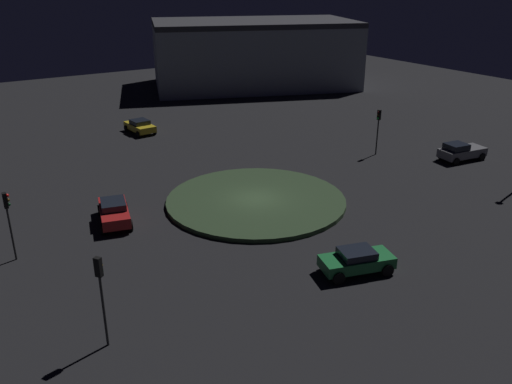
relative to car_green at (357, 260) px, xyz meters
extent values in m
plane|color=black|center=(-0.58, -11.28, -0.75)|extent=(119.23, 119.23, 0.00)
cylinder|color=#2D4228|center=(-0.58, -11.28, -0.59)|extent=(12.98, 12.98, 0.32)
cube|color=#1E7238|center=(-0.01, 0.00, -0.08)|extent=(4.35, 2.74, 0.64)
cube|color=black|center=(0.02, -0.01, 0.45)|extent=(2.22, 1.96, 0.41)
cylinder|color=black|center=(1.63, 0.42, -0.40)|extent=(0.74, 0.41, 0.71)
cylinder|color=black|center=(1.16, -1.22, -0.40)|extent=(0.74, 0.41, 0.71)
cylinder|color=black|center=(-1.17, 1.22, -0.40)|extent=(0.74, 0.41, 0.71)
cylinder|color=black|center=(-1.64, -0.42, -0.40)|extent=(0.74, 0.41, 0.71)
cube|color=red|center=(9.18, -13.49, -0.04)|extent=(2.74, 4.58, 0.71)
cube|color=black|center=(9.16, -13.56, 0.54)|extent=(1.99, 2.31, 0.44)
cylinder|color=black|center=(9.67, -15.20, -0.39)|extent=(0.39, 0.75, 0.72)
cylinder|color=black|center=(7.95, -14.78, -0.39)|extent=(0.39, 0.75, 0.72)
cylinder|color=black|center=(10.41, -12.21, -0.39)|extent=(0.39, 0.75, 0.72)
cylinder|color=black|center=(8.69, -11.79, -0.39)|extent=(0.39, 0.75, 0.72)
cube|color=gold|center=(-0.22, -33.24, -0.12)|extent=(2.18, 4.10, 0.63)
cube|color=black|center=(-0.22, -33.18, 0.41)|extent=(1.76, 1.91, 0.44)
cylinder|color=black|center=(0.82, -34.58, -0.43)|extent=(0.28, 0.66, 0.64)
cylinder|color=black|center=(-1.01, -34.74, -0.43)|extent=(0.28, 0.66, 0.64)
cylinder|color=black|center=(0.57, -31.74, -0.43)|extent=(0.28, 0.66, 0.64)
cylinder|color=black|center=(-1.26, -31.90, -0.43)|extent=(0.28, 0.66, 0.64)
cube|color=slate|center=(-21.20, -9.56, -0.05)|extent=(4.41, 2.33, 0.73)
cube|color=black|center=(-20.42, -9.66, 0.58)|extent=(1.98, 1.81, 0.53)
cylinder|color=black|center=(-22.82, -10.27, -0.42)|extent=(0.69, 0.30, 0.67)
cylinder|color=black|center=(-22.59, -8.47, -0.42)|extent=(0.69, 0.30, 0.67)
cylinder|color=black|center=(-19.80, -10.65, -0.42)|extent=(0.69, 0.30, 0.67)
cylinder|color=black|center=(-19.58, -8.85, -0.42)|extent=(0.69, 0.30, 0.67)
cylinder|color=#2D2D2D|center=(-15.83, -14.77, 0.88)|extent=(0.12, 0.12, 3.26)
cube|color=black|center=(-15.83, -14.77, 2.96)|extent=(0.28, 0.34, 0.90)
sphere|color=#3F0C0C|center=(-15.69, -14.73, 3.23)|extent=(0.20, 0.20, 0.20)
sphere|color=#4C380F|center=(-15.69, -14.73, 2.96)|extent=(0.20, 0.20, 0.20)
sphere|color=#1EE53F|center=(-15.69, -14.73, 2.69)|extent=(0.20, 0.20, 0.20)
cylinder|color=#2D2D2D|center=(13.66, -1.23, 1.02)|extent=(0.12, 0.12, 3.55)
cube|color=black|center=(13.66, -1.23, 3.25)|extent=(0.35, 0.37, 0.90)
sphere|color=#3F0C0C|center=(13.54, -1.31, 3.52)|extent=(0.20, 0.20, 0.20)
sphere|color=yellow|center=(13.54, -1.31, 3.25)|extent=(0.20, 0.20, 0.20)
sphere|color=#0F3819|center=(13.54, -1.31, 2.98)|extent=(0.20, 0.20, 0.20)
cylinder|color=#2D2D2D|center=(15.69, -11.70, 0.88)|extent=(0.12, 0.12, 3.28)
cube|color=black|center=(15.69, -11.70, 2.97)|extent=(0.23, 0.31, 0.90)
sphere|color=red|center=(15.55, -11.70, 3.24)|extent=(0.20, 0.20, 0.20)
sphere|color=#4C380F|center=(15.55, -11.70, 2.97)|extent=(0.20, 0.20, 0.20)
sphere|color=#0F3819|center=(15.55, -11.70, 2.70)|extent=(0.20, 0.20, 0.20)
cube|color=#8C939E|center=(-23.85, -48.55, 3.53)|extent=(32.02, 24.81, 8.57)
cube|color=#333338|center=(-23.85, -48.55, 8.16)|extent=(32.02, 24.81, 0.70)
camera|label=1|loc=(18.58, 18.87, 14.68)|focal=37.59mm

